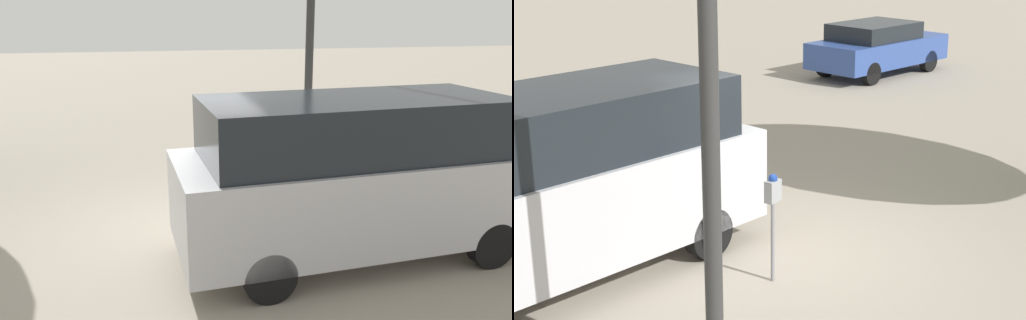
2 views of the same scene
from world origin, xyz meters
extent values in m
plane|color=gray|center=(0.00, 0.00, 0.00)|extent=(80.00, 80.00, 0.00)
cylinder|color=gray|center=(0.79, 0.43, 0.50)|extent=(0.05, 0.05, 1.00)
cube|color=gray|center=(0.79, 0.43, 1.13)|extent=(0.22, 0.15, 0.26)
sphere|color=navy|center=(0.79, 0.43, 1.28)|extent=(0.11, 0.11, 0.11)
cylinder|color=#2D2D2D|center=(2.80, 1.81, 3.35)|extent=(0.16, 0.16, 5.59)
cube|color=#B2B2B7|center=(2.54, -1.35, 0.92)|extent=(5.18, 2.15, 1.17)
cube|color=black|center=(2.41, -1.36, 1.89)|extent=(4.15, 1.95, 0.77)
cylinder|color=black|center=(0.92, -0.63, 0.33)|extent=(0.67, 0.26, 0.66)
cylinder|color=black|center=(1.01, -2.26, 0.33)|extent=(0.67, 0.26, 0.66)
cube|color=#2D478C|center=(-10.00, -6.78, 0.63)|extent=(4.16, 1.85, 0.68)
cube|color=black|center=(-9.79, -6.78, 1.19)|extent=(2.30, 1.66, 0.44)
cube|color=orange|center=(-11.99, -7.40, 0.44)|extent=(0.08, 0.12, 0.20)
cylinder|color=black|center=(-11.25, -7.58, 0.29)|extent=(0.59, 0.22, 0.59)
cylinder|color=black|center=(-11.29, -6.05, 0.29)|extent=(0.59, 0.22, 0.59)
cylinder|color=black|center=(-8.70, -7.51, 0.29)|extent=(0.59, 0.22, 0.59)
cylinder|color=black|center=(-8.74, -5.98, 0.29)|extent=(0.59, 0.22, 0.59)
camera|label=1|loc=(-0.29, -7.38, 3.32)|focal=35.00mm
camera|label=2|loc=(6.63, 6.57, 4.16)|focal=55.00mm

